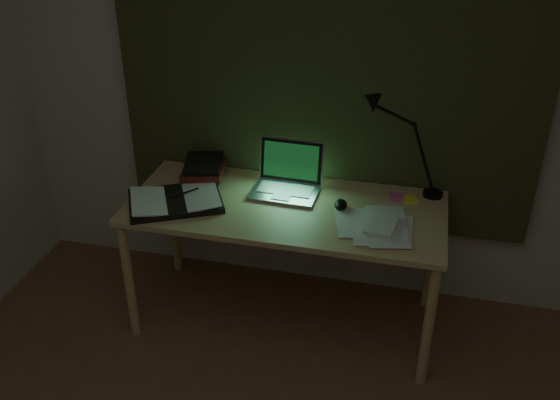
# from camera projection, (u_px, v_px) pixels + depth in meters

# --- Properties ---
(wall_back) EXTENTS (3.50, 0.00, 2.50)m
(wall_back) POSITION_uv_depth(u_px,v_px,m) (327.00, 79.00, 3.19)
(wall_back) COLOR beige
(wall_back) RESTS_ON ground
(curtain) EXTENTS (2.20, 0.06, 2.00)m
(curtain) POSITION_uv_depth(u_px,v_px,m) (327.00, 42.00, 3.06)
(curtain) COLOR #34361B
(curtain) RESTS_ON wall_back
(desk) EXTENTS (1.58, 0.69, 0.72)m
(desk) POSITION_uv_depth(u_px,v_px,m) (285.00, 265.00, 3.29)
(desk) COLOR tan
(desk) RESTS_ON floor
(laptop) EXTENTS (0.36, 0.40, 0.24)m
(laptop) POSITION_uv_depth(u_px,v_px,m) (284.00, 173.00, 3.16)
(laptop) COLOR #B6B6BB
(laptop) RESTS_ON desk
(open_textbook) EXTENTS (0.55, 0.50, 0.04)m
(open_textbook) POSITION_uv_depth(u_px,v_px,m) (175.00, 200.00, 3.12)
(open_textbook) COLOR white
(open_textbook) RESTS_ON desk
(book_stack) EXTENTS (0.24, 0.27, 0.10)m
(book_stack) POSITION_uv_depth(u_px,v_px,m) (203.00, 169.00, 3.36)
(book_stack) COLOR white
(book_stack) RESTS_ON desk
(loose_papers) EXTENTS (0.34, 0.35, 0.02)m
(loose_papers) POSITION_uv_depth(u_px,v_px,m) (372.00, 222.00, 2.95)
(loose_papers) COLOR silver
(loose_papers) RESTS_ON desk
(mouse) EXTENTS (0.07, 0.11, 0.04)m
(mouse) POSITION_uv_depth(u_px,v_px,m) (341.00, 205.00, 3.08)
(mouse) COLOR black
(mouse) RESTS_ON desk
(sticky_yellow) EXTENTS (0.09, 0.09, 0.01)m
(sticky_yellow) POSITION_uv_depth(u_px,v_px,m) (410.00, 199.00, 3.15)
(sticky_yellow) COLOR #FDF935
(sticky_yellow) RESTS_ON desk
(sticky_pink) EXTENTS (0.08, 0.08, 0.02)m
(sticky_pink) POSITION_uv_depth(u_px,v_px,m) (396.00, 197.00, 3.17)
(sticky_pink) COLOR pink
(sticky_pink) RESTS_ON desk
(desk_lamp) EXTENTS (0.40, 0.33, 0.55)m
(desk_lamp) POSITION_uv_depth(u_px,v_px,m) (439.00, 147.00, 3.07)
(desk_lamp) COLOR black
(desk_lamp) RESTS_ON desk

